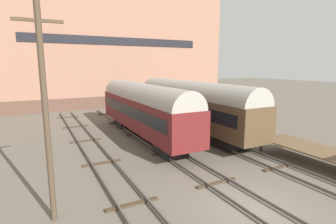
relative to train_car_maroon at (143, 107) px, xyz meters
name	(u,v)px	position (x,y,z in m)	size (l,w,h in m)	color
ground_plane	(257,209)	(0.00, -13.83, -2.84)	(200.00, 200.00, 0.00)	#60594C
track_middle	(257,207)	(0.00, -13.83, -2.70)	(2.60, 60.00, 0.26)	#4C4742
track_right	(324,184)	(5.00, -13.83, -2.70)	(2.60, 60.00, 0.26)	#4C4742
train_car_maroon	(143,107)	(0.00, 0.00, 0.00)	(2.91, 16.32, 5.00)	black
train_car_brown	(191,103)	(5.00, -0.07, 0.06)	(2.98, 18.16, 5.09)	black
utility_pole	(45,109)	(-8.38, -10.40, 2.00)	(1.80, 0.24, 9.35)	#473828
warehouse_building	(107,50)	(3.36, 25.15, 6.47)	(38.65, 13.63, 18.62)	brown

